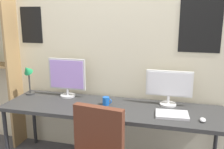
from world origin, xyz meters
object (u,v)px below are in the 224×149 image
monitor_right (169,86)px  coffee_mug (106,101)px  keyboard_main (105,114)px  desk_lamp (28,75)px  monitor_left (67,76)px  laptop_closed (172,114)px  computer_mouse (203,120)px  desk (111,111)px

monitor_right → coffee_mug: 0.71m
keyboard_main → desk_lamp: bearing=160.9°
monitor_left → keyboard_main: size_ratio=1.21×
monitor_left → laptop_closed: (1.25, -0.30, -0.24)m
keyboard_main → computer_mouse: bearing=4.7°
desk → keyboard_main: size_ratio=6.17×
computer_mouse → monitor_right: bearing=132.7°
desk → monitor_left: (-0.60, 0.21, 0.30)m
desk_lamp → monitor_right: bearing=2.1°
monitor_right → desk_lamp: (-1.69, -0.06, 0.04)m
laptop_closed → coffee_mug: 0.73m
keyboard_main → coffee_mug: bearing=103.5°
desk → keyboard_main: keyboard_main is taller
monitor_right → desk: bearing=-160.5°
desk → coffee_mug: size_ratio=22.49×
laptop_closed → keyboard_main: bearing=-171.8°
keyboard_main → coffee_mug: 0.29m
monitor_left → desk_lamp: (-0.49, -0.06, 0.01)m
desk → laptop_closed: size_ratio=7.45×
computer_mouse → keyboard_main: bearing=-175.3°
computer_mouse → laptop_closed: bearing=166.3°
desk_lamp → keyboard_main: bearing=-19.1°
laptop_closed → coffee_mug: coffee_mug is taller
laptop_closed → desk_lamp: bearing=167.9°
desk → monitor_right: bearing=19.5°
monitor_left → computer_mouse: size_ratio=4.87×
coffee_mug → desk_lamp: bearing=174.3°
computer_mouse → laptop_closed: (-0.29, 0.07, -0.00)m
monitor_left → monitor_right: 1.20m
monitor_left → coffee_mug: 0.60m
desk_lamp → laptop_closed: bearing=-7.6°
desk → keyboard_main: 0.24m
monitor_right → coffee_mug: monitor_right is taller
monitor_right → laptop_closed: size_ratio=1.56×
desk → desk_lamp: bearing=172.2°
computer_mouse → desk: bearing=170.7°
keyboard_main → monitor_right: bearing=36.4°
monitor_left → keyboard_main: 0.78m
desk → coffee_mug: bearing=145.1°
desk → computer_mouse: bearing=-9.3°
desk_lamp → keyboard_main: size_ratio=1.01×
desk_lamp → coffee_mug: bearing=-5.7°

